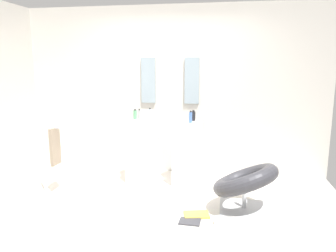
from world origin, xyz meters
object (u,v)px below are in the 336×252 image
at_px(magazine_charcoal, 190,222).
at_px(soap_bottle_black, 193,116).
at_px(coffee_mug, 218,221).
at_px(soap_bottle_green, 135,115).
at_px(lounge_chair, 245,184).
at_px(soap_bottle_grey, 139,116).
at_px(towel_rack, 53,148).
at_px(soap_bottle_clear, 150,114).
at_px(pedestal_sink_left, 142,150).
at_px(soap_bottle_blue, 191,117).
at_px(magazine_ochre, 197,215).
at_px(pedestal_sink_right, 188,152).

relative_size(magazine_charcoal, soap_bottle_black, 1.53).
xyz_separation_m(coffee_mug, soap_bottle_green, (-1.26, 1.28, 0.93)).
xyz_separation_m(lounge_chair, coffee_mug, (-0.29, -0.38, -0.29)).
height_order(lounge_chair, soap_bottle_black, soap_bottle_black).
bearing_deg(lounge_chair, soap_bottle_grey, 152.84).
distance_m(towel_rack, soap_bottle_clear, 1.42).
xyz_separation_m(pedestal_sink_left, soap_bottle_blue, (0.73, -0.10, 0.53)).
distance_m(lounge_chair, magazine_ochre, 0.67).
bearing_deg(soap_bottle_black, pedestal_sink_left, -174.16).
xyz_separation_m(magazine_ochre, soap_bottle_blue, (-0.18, 0.96, 0.97)).
distance_m(coffee_mug, soap_bottle_clear, 1.91).
relative_size(lounge_chair, towel_rack, 1.10).
relative_size(towel_rack, soap_bottle_blue, 5.62).
bearing_deg(pedestal_sink_right, soap_bottle_clear, 173.16).
height_order(pedestal_sink_right, magazine_ochre, pedestal_sink_right).
relative_size(magazine_ochre, soap_bottle_green, 1.88).
bearing_deg(soap_bottle_green, soap_bottle_clear, 4.56).
height_order(lounge_chair, magazine_ochre, lounge_chair).
bearing_deg(lounge_chair, magazine_charcoal, -147.58).
distance_m(pedestal_sink_right, soap_bottle_green, 0.95).
distance_m(towel_rack, soap_bottle_black, 1.97).
bearing_deg(soap_bottle_green, pedestal_sink_left, -25.44).
height_order(pedestal_sink_left, magazine_ochre, pedestal_sink_left).
bearing_deg(soap_bottle_grey, soap_bottle_black, 13.36).
distance_m(towel_rack, soap_bottle_blue, 1.89).
xyz_separation_m(pedestal_sink_left, coffee_mug, (1.16, -1.23, -0.41)).
height_order(lounge_chair, soap_bottle_grey, soap_bottle_grey).
xyz_separation_m(magazine_charcoal, soap_bottle_grey, (-0.85, 1.12, 0.98)).
bearing_deg(magazine_charcoal, magazine_ochre, 72.96).
distance_m(pedestal_sink_right, magazine_charcoal, 1.31).
distance_m(pedestal_sink_left, pedestal_sink_right, 0.68).
distance_m(soap_bottle_blue, soap_bottle_clear, 0.64).
xyz_separation_m(pedestal_sink_right, magazine_charcoal, (0.17, -1.23, -0.44)).
xyz_separation_m(lounge_chair, soap_bottle_green, (-1.56, 0.90, 0.64)).
distance_m(pedestal_sink_left, soap_bottle_blue, 0.91).
xyz_separation_m(pedestal_sink_right, magazine_ochre, (0.23, -1.06, -0.44)).
distance_m(pedestal_sink_left, soap_bottle_grey, 0.55).
height_order(pedestal_sink_left, towel_rack, pedestal_sink_left).
bearing_deg(pedestal_sink_right, soap_bottle_blue, -65.40).
relative_size(magazine_charcoal, soap_bottle_clear, 1.36).
bearing_deg(soap_bottle_black, soap_bottle_grey, -166.64).
distance_m(pedestal_sink_right, coffee_mug, 1.38).
bearing_deg(soap_bottle_blue, towel_rack, -161.59).
relative_size(magazine_ochre, soap_bottle_black, 1.88).
xyz_separation_m(magazine_ochre, coffee_mug, (0.25, -0.17, 0.03)).
height_order(towel_rack, magazine_charcoal, towel_rack).
bearing_deg(soap_bottle_clear, lounge_chair, -34.42).
relative_size(pedestal_sink_right, lounge_chair, 0.97).
bearing_deg(coffee_mug, soap_bottle_grey, 135.79).
relative_size(soap_bottle_grey, soap_bottle_blue, 1.05).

